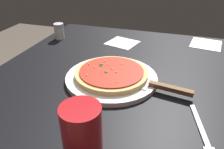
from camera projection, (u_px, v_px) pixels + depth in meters
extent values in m
cube|color=black|center=(80.00, 89.00, 1.40)|extent=(0.06, 0.06, 0.73)
cube|color=black|center=(198.00, 111.00, 1.22)|extent=(0.06, 0.06, 0.73)
cube|color=black|center=(116.00, 75.00, 0.79)|extent=(0.94, 0.85, 0.03)
cylinder|color=white|center=(112.00, 78.00, 0.73)|extent=(0.30, 0.30, 0.01)
cylinder|color=#DBB26B|center=(112.00, 74.00, 0.73)|extent=(0.24, 0.24, 0.02)
cylinder|color=red|center=(112.00, 71.00, 0.72)|extent=(0.21, 0.21, 0.00)
sphere|color=#EFEACC|center=(110.00, 68.00, 0.73)|extent=(0.00, 0.00, 0.00)
sphere|color=#EFEACC|center=(103.00, 62.00, 0.77)|extent=(0.00, 0.00, 0.00)
sphere|color=#EFEACC|center=(116.00, 72.00, 0.71)|extent=(0.01, 0.01, 0.01)
sphere|color=#EFEACC|center=(111.00, 65.00, 0.75)|extent=(0.00, 0.00, 0.00)
sphere|color=#EFEACC|center=(104.00, 62.00, 0.77)|extent=(0.01, 0.01, 0.01)
sphere|color=#EFEACC|center=(117.00, 82.00, 0.66)|extent=(0.00, 0.00, 0.00)
sphere|color=#EFEACC|center=(94.00, 67.00, 0.74)|extent=(0.00, 0.00, 0.00)
sphere|color=#EFEACC|center=(122.00, 63.00, 0.76)|extent=(0.00, 0.00, 0.00)
sphere|color=#EFEACC|center=(99.00, 62.00, 0.77)|extent=(0.00, 0.00, 0.00)
sphere|color=#EFEACC|center=(89.00, 64.00, 0.76)|extent=(0.00, 0.00, 0.00)
sphere|color=#EFEACC|center=(110.00, 64.00, 0.76)|extent=(0.00, 0.00, 0.00)
sphere|color=#EFEACC|center=(112.00, 69.00, 0.73)|extent=(0.01, 0.01, 0.01)
sphere|color=#EFEACC|center=(87.00, 75.00, 0.69)|extent=(0.01, 0.01, 0.01)
sphere|color=#EFEACC|center=(107.00, 64.00, 0.76)|extent=(0.00, 0.00, 0.00)
cube|color=#23561E|center=(106.00, 72.00, 0.71)|extent=(0.01, 0.01, 0.00)
cube|color=#23561E|center=(101.00, 64.00, 0.76)|extent=(0.01, 0.01, 0.00)
cube|color=#23561E|center=(101.00, 65.00, 0.75)|extent=(0.01, 0.01, 0.00)
cube|color=silver|center=(136.00, 81.00, 0.70)|extent=(0.08, 0.10, 0.00)
cube|color=brown|center=(171.00, 89.00, 0.65)|extent=(0.04, 0.13, 0.01)
cylinder|color=#B2191E|center=(82.00, 132.00, 0.45)|extent=(0.08, 0.08, 0.12)
cube|color=white|center=(122.00, 43.00, 1.02)|extent=(0.15, 0.16, 0.00)
cube|color=white|center=(206.00, 44.00, 1.01)|extent=(0.16, 0.15, 0.00)
cube|color=silver|center=(199.00, 124.00, 0.55)|extent=(0.15, 0.05, 0.00)
cylinder|color=silver|center=(59.00, 33.00, 1.06)|extent=(0.04, 0.04, 0.06)
cylinder|color=silver|center=(58.00, 25.00, 1.04)|extent=(0.05, 0.05, 0.01)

